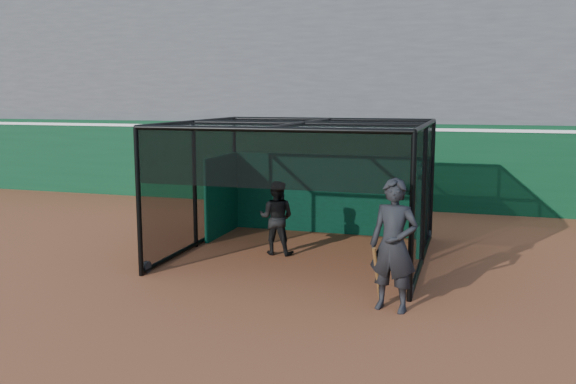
# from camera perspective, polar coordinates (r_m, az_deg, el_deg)

# --- Properties ---
(ground) EXTENTS (120.00, 120.00, 0.00)m
(ground) POSITION_cam_1_polar(r_m,az_deg,el_deg) (10.55, -3.50, -9.14)
(ground) COLOR brown
(ground) RESTS_ON ground
(outfield_wall) EXTENTS (50.00, 0.50, 2.50)m
(outfield_wall) POSITION_cam_1_polar(r_m,az_deg,el_deg) (18.35, 5.77, 2.66)
(outfield_wall) COLOR #09351B
(outfield_wall) RESTS_ON ground
(grandstand) EXTENTS (50.00, 7.85, 8.95)m
(grandstand) POSITION_cam_1_polar(r_m,az_deg,el_deg) (21.99, 7.86, 11.97)
(grandstand) COLOR #4C4C4F
(grandstand) RESTS_ON ground
(batting_cage) EXTENTS (4.97, 4.75, 2.73)m
(batting_cage) POSITION_cam_1_polar(r_m,az_deg,el_deg) (12.55, 1.41, 0.17)
(batting_cage) COLOR black
(batting_cage) RESTS_ON ground
(batter) EXTENTS (0.76, 0.60, 1.55)m
(batter) POSITION_cam_1_polar(r_m,az_deg,el_deg) (12.70, -1.09, -2.42)
(batter) COLOR black
(batter) RESTS_ON ground
(on_deck_player) EXTENTS (0.84, 0.64, 2.05)m
(on_deck_player) POSITION_cam_1_polar(r_m,az_deg,el_deg) (9.45, 9.85, -4.95)
(on_deck_player) COLOR black
(on_deck_player) RESTS_ON ground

